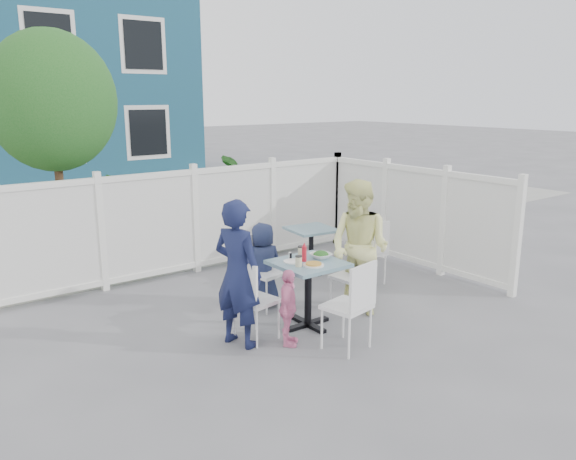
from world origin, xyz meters
TOP-DOWN VIEW (x-y plane):
  - ground at (0.00, 0.00)m, footprint 80.00×80.00m
  - near_sidewalk at (0.00, 3.80)m, footprint 24.00×2.60m
  - street at (0.00, 7.50)m, footprint 24.00×5.00m
  - far_sidewalk at (0.00, 10.60)m, footprint 24.00×1.60m
  - fence_back at (0.10, 2.40)m, footprint 5.86×0.08m
  - fence_right at (3.00, 0.60)m, footprint 0.08×3.66m
  - tree at (-1.60, 3.30)m, footprint 1.80×1.62m
  - potted_shrub_a at (-0.64, 3.10)m, footprint 1.19×1.19m
  - potted_shrub_b at (1.68, 3.00)m, footprint 1.92×1.96m
  - main_table at (0.14, -0.30)m, footprint 0.75×0.75m
  - spare_table at (1.50, 1.31)m, footprint 0.74×0.74m
  - chair_left at (-0.63, -0.25)m, footprint 0.48×0.49m
  - chair_right at (0.95, -0.24)m, footprint 0.45×0.46m
  - chair_back at (0.08, 0.57)m, footprint 0.50×0.49m
  - chair_near at (0.10, -1.11)m, footprint 0.52×0.51m
  - chair_spare at (1.81, 0.32)m, footprint 0.49×0.48m
  - man at (-0.78, -0.23)m, footprint 0.56×0.69m
  - woman at (0.93, -0.33)m, footprint 0.79×0.93m
  - boy at (0.09, 0.57)m, footprint 0.59×0.43m
  - toddler at (-0.37, -0.58)m, footprint 0.50×0.51m
  - plate_main at (0.09, -0.46)m, footprint 0.24×0.24m
  - plate_side at (-0.02, -0.20)m, footprint 0.21×0.21m
  - salad_bowl at (0.35, -0.28)m, footprint 0.25×0.25m
  - coffee_cup_a at (-0.06, -0.38)m, footprint 0.08×0.08m
  - coffee_cup_b at (0.20, -0.10)m, footprint 0.08×0.08m
  - ketchup_bottle at (0.11, -0.26)m, footprint 0.06×0.06m
  - salt_shaker at (0.06, -0.05)m, footprint 0.03×0.03m
  - pepper_shaker at (0.06, -0.07)m, footprint 0.03×0.03m

SIDE VIEW (x-z plane):
  - ground at x=0.00m, z-range 0.00..0.00m
  - street at x=0.00m, z-range 0.00..0.01m
  - near_sidewalk at x=0.00m, z-range 0.00..0.01m
  - far_sidewalk at x=0.00m, z-range 0.00..0.01m
  - toddler at x=-0.37m, z-range 0.00..0.86m
  - chair_right at x=0.95m, z-range 0.08..1.00m
  - spare_table at x=1.50m, z-range 0.19..0.89m
  - chair_left at x=-0.63m, z-range 0.08..1.01m
  - chair_spare at x=1.81m, z-range 0.08..1.02m
  - boy at x=0.09m, z-range 0.00..1.10m
  - chair_back at x=0.08m, z-range 0.08..1.03m
  - chair_near at x=0.10m, z-range 0.08..1.07m
  - main_table at x=0.14m, z-range 0.22..1.01m
  - potted_shrub_a at x=-0.64m, z-range 0.00..1.54m
  - fence_right at x=3.00m, z-range -0.02..1.58m
  - fence_back at x=0.10m, z-range -0.02..1.58m
  - plate_side at x=-0.02m, z-range 0.79..0.81m
  - plate_main at x=0.09m, z-range 0.79..0.81m
  - man at x=-0.78m, z-range 0.00..1.63m
  - salad_bowl at x=0.35m, z-range 0.79..0.85m
  - potted_shrub_b at x=1.68m, z-range 0.00..1.65m
  - pepper_shaker at x=0.06m, z-range 0.79..0.86m
  - salt_shaker at x=0.06m, z-range 0.79..0.87m
  - woman at x=0.93m, z-range 0.00..1.68m
  - coffee_cup_a at x=-0.06m, z-range 0.79..0.91m
  - coffee_cup_b at x=0.20m, z-range 0.79..0.92m
  - ketchup_bottle at x=0.11m, z-range 0.79..0.97m
  - tree at x=-1.60m, z-range 0.80..4.39m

